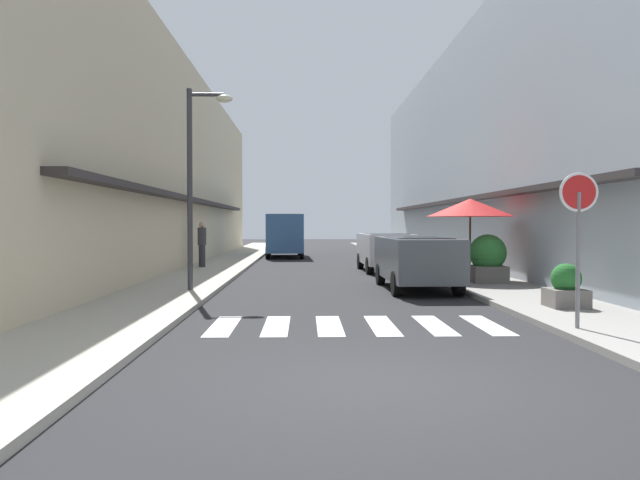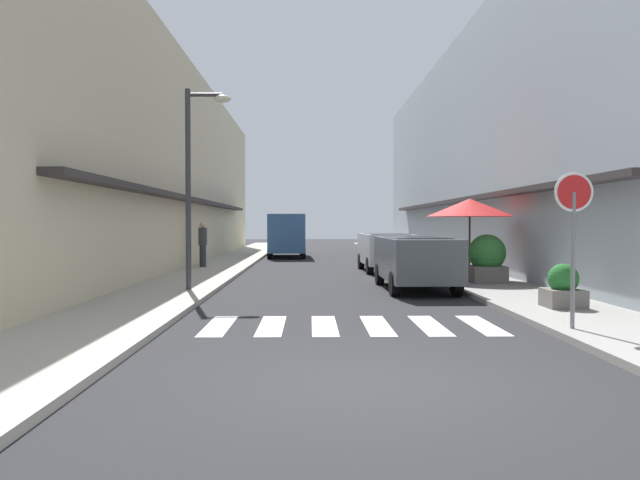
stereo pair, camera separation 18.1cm
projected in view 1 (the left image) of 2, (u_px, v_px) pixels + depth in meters
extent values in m
plane|color=#232326|center=(327.00, 269.00, 24.44)|extent=(96.76, 96.76, 0.00)
cube|color=#ADA899|center=(217.00, 268.00, 24.33)|extent=(2.45, 61.58, 0.12)
cube|color=gray|center=(437.00, 268.00, 24.55)|extent=(2.45, 61.58, 0.12)
cube|color=beige|center=(131.00, 165.00, 25.32)|extent=(5.00, 41.59, 8.64)
cube|color=#332D2D|center=(197.00, 201.00, 25.43)|extent=(0.50, 29.11, 0.16)
cube|color=#939EA8|center=(518.00, 149.00, 25.71)|extent=(5.00, 41.59, 10.02)
cube|color=#332D2D|center=(454.00, 201.00, 25.70)|extent=(0.50, 29.11, 0.16)
cube|color=silver|center=(223.00, 326.00, 10.82)|extent=(0.45, 2.20, 0.01)
cube|color=silver|center=(276.00, 326.00, 10.85)|extent=(0.45, 2.20, 0.01)
cube|color=silver|center=(329.00, 326.00, 10.87)|extent=(0.45, 2.20, 0.01)
cube|color=silver|center=(382.00, 326.00, 10.90)|extent=(0.45, 2.20, 0.01)
cube|color=silver|center=(434.00, 325.00, 10.92)|extent=(0.45, 2.20, 0.01)
cube|color=silver|center=(486.00, 325.00, 10.94)|extent=(0.45, 2.20, 0.01)
cube|color=#4C5156|center=(416.00, 258.00, 16.82)|extent=(1.82, 4.46, 1.13)
cube|color=black|center=(418.00, 248.00, 16.59)|extent=(1.51, 2.50, 0.56)
cylinder|color=black|center=(380.00, 274.00, 18.27)|extent=(0.23, 0.64, 0.64)
cylinder|color=black|center=(432.00, 274.00, 18.33)|extent=(0.23, 0.64, 0.64)
cylinder|color=black|center=(397.00, 284.00, 15.35)|extent=(0.23, 0.64, 0.64)
cylinder|color=black|center=(458.00, 283.00, 15.41)|extent=(0.23, 0.64, 0.64)
cube|color=silver|center=(385.00, 249.00, 23.34)|extent=(1.87, 4.12, 1.13)
cube|color=black|center=(386.00, 241.00, 23.13)|extent=(1.54, 2.32, 0.56)
cylinder|color=black|center=(360.00, 261.00, 24.65)|extent=(0.24, 0.65, 0.64)
cylinder|color=black|center=(399.00, 261.00, 24.74)|extent=(0.24, 0.65, 0.64)
cylinder|color=black|center=(369.00, 266.00, 21.97)|extent=(0.24, 0.65, 0.64)
cylinder|color=black|center=(413.00, 265.00, 22.06)|extent=(0.24, 0.65, 0.64)
cube|color=#33598C|center=(285.00, 233.00, 33.49)|extent=(2.15, 5.47, 2.03)
cube|color=black|center=(284.00, 219.00, 33.20)|extent=(1.75, 3.08, 0.56)
cylinder|color=black|center=(269.00, 250.00, 35.24)|extent=(0.24, 0.65, 0.64)
cylinder|color=black|center=(300.00, 250.00, 35.35)|extent=(0.24, 0.65, 0.64)
cylinder|color=black|center=(268.00, 253.00, 31.69)|extent=(0.24, 0.65, 0.64)
cylinder|color=black|center=(302.00, 253.00, 31.80)|extent=(0.24, 0.65, 0.64)
cylinder|color=slate|center=(578.00, 260.00, 9.94)|extent=(0.07, 0.07, 2.24)
cylinder|color=red|center=(579.00, 192.00, 9.91)|extent=(0.64, 0.03, 0.64)
torus|color=white|center=(579.00, 192.00, 9.91)|extent=(0.65, 0.05, 0.65)
cylinder|color=#38383D|center=(190.00, 190.00, 15.70)|extent=(0.14, 0.14, 5.22)
cylinder|color=#38383D|center=(207.00, 95.00, 15.65)|extent=(0.90, 0.10, 0.10)
ellipsoid|color=beige|center=(224.00, 99.00, 15.66)|extent=(0.44, 0.28, 0.20)
cylinder|color=#262626|center=(470.00, 279.00, 18.62)|extent=(0.48, 0.48, 0.06)
cylinder|color=#4C3823|center=(470.00, 244.00, 18.60)|extent=(0.06, 0.06, 2.22)
cone|color=red|center=(470.00, 208.00, 18.57)|extent=(2.66, 2.66, 0.55)
cube|color=slate|center=(566.00, 298.00, 12.49)|extent=(0.75, 0.75, 0.38)
sphere|color=#236628|center=(566.00, 278.00, 12.48)|extent=(0.62, 0.62, 0.62)
cube|color=slate|center=(487.00, 274.00, 17.78)|extent=(0.99, 0.99, 0.49)
sphere|color=#2D7533|center=(488.00, 253.00, 17.77)|extent=(1.09, 1.09, 1.09)
cylinder|color=#282B33|center=(202.00, 256.00, 24.10)|extent=(0.26, 0.26, 0.88)
cylinder|color=#333338|center=(202.00, 236.00, 24.08)|extent=(0.34, 0.34, 0.69)
sphere|color=tan|center=(202.00, 225.00, 24.07)|extent=(0.24, 0.24, 0.24)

